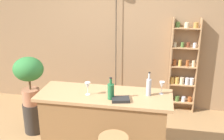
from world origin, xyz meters
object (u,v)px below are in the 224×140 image
object	(u,v)px
potted_plant	(29,75)
bottle_olive_oil	(149,87)
bottle_vinegar	(111,91)
spice_shelf	(183,67)
wine_glass_left	(88,86)
wine_glass_center	(162,85)
cookbook	(121,99)
plant_stool	(33,118)

from	to	relation	value
potted_plant	bottle_olive_oil	size ratio (longest dim) A/B	2.40
potted_plant	bottle_vinegar	xyz separation A→B (m)	(1.30, -0.48, 0.05)
spice_shelf	bottle_olive_oil	distance (m)	1.55
bottle_vinegar	wine_glass_left	xyz separation A→B (m)	(-0.31, 0.07, 0.01)
spice_shelf	potted_plant	xyz separation A→B (m)	(-2.26, -1.15, 0.12)
wine_glass_center	cookbook	size ratio (longest dim) A/B	0.78
potted_plant	cookbook	size ratio (longest dim) A/B	3.47
bottle_olive_oil	cookbook	world-z (taller)	bottle_olive_oil
bottle_vinegar	wine_glass_center	world-z (taller)	bottle_vinegar
bottle_vinegar	cookbook	bearing A→B (deg)	-16.14
cookbook	plant_stool	bearing A→B (deg)	147.06
bottle_olive_oil	wine_glass_center	xyz separation A→B (m)	(0.16, 0.07, 0.00)
bottle_olive_oil	wine_glass_left	size ratio (longest dim) A/B	1.85
bottle_olive_oil	wine_glass_center	size ratio (longest dim) A/B	1.85
spice_shelf	wine_glass_left	distance (m)	2.02
bottle_olive_oil	bottle_vinegar	distance (m)	0.48
bottle_vinegar	cookbook	distance (m)	0.15
bottle_olive_oil	bottle_vinegar	size ratio (longest dim) A/B	1.11
bottle_olive_oil	potted_plant	bearing A→B (deg)	170.32
potted_plant	wine_glass_left	size ratio (longest dim) A/B	4.45
spice_shelf	bottle_vinegar	xyz separation A→B (m)	(-0.96, -1.63, 0.17)
plant_stool	wine_glass_left	distance (m)	1.32
wine_glass_center	bottle_olive_oil	bearing A→B (deg)	-155.36
plant_stool	wine_glass_left	size ratio (longest dim) A/B	2.87
wine_glass_center	potted_plant	bearing A→B (deg)	173.23
wine_glass_left	spice_shelf	bearing A→B (deg)	51.07
bottle_vinegar	bottle_olive_oil	bearing A→B (deg)	23.00
spice_shelf	wine_glass_left	world-z (taller)	spice_shelf
potted_plant	cookbook	world-z (taller)	potted_plant
spice_shelf	wine_glass_center	bearing A→B (deg)	-104.72
wine_glass_center	wine_glass_left	bearing A→B (deg)	-168.18
potted_plant	bottle_olive_oil	bearing A→B (deg)	-9.68
potted_plant	wine_glass_left	xyz separation A→B (m)	(1.00, -0.41, 0.07)
bottle_olive_oil	wine_glass_left	xyz separation A→B (m)	(-0.75, -0.12, 0.00)
wine_glass_left	cookbook	distance (m)	0.45
wine_glass_left	wine_glass_center	bearing A→B (deg)	11.82
bottle_olive_oil	cookbook	xyz separation A→B (m)	(-0.32, -0.22, -0.10)
wine_glass_left	wine_glass_center	size ratio (longest dim) A/B	1.00
potted_plant	bottle_olive_oil	distance (m)	1.77
spice_shelf	cookbook	world-z (taller)	spice_shelf
plant_stool	spice_shelf	bearing A→B (deg)	26.95
spice_shelf	plant_stool	bearing A→B (deg)	-153.05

